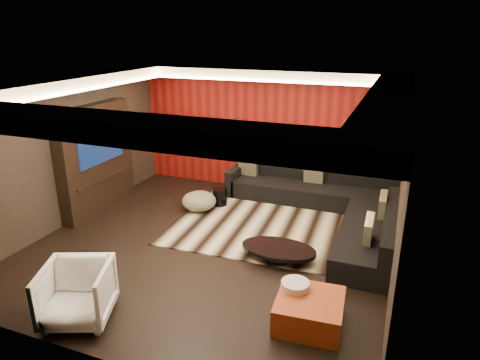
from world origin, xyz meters
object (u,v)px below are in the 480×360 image
at_px(white_side_table, 295,297).
at_px(armchair, 77,294).
at_px(coffee_table, 278,253).
at_px(orange_ottoman, 309,311).
at_px(drum_stool, 220,197).
at_px(sectional_sofa, 330,206).

bearing_deg(white_side_table, armchair, -155.93).
height_order(white_side_table, armchair, armchair).
height_order(coffee_table, white_side_table, white_side_table).
relative_size(white_side_table, orange_ottoman, 0.56).
height_order(drum_stool, sectional_sofa, sectional_sofa).
bearing_deg(white_side_table, drum_stool, 128.70).
xyz_separation_m(white_side_table, orange_ottoman, (0.24, -0.16, -0.05)).
xyz_separation_m(orange_ottoman, sectional_sofa, (-0.34, 3.36, 0.08)).
bearing_deg(orange_ottoman, coffee_table, 120.35).
height_order(coffee_table, sectional_sofa, sectional_sofa).
relative_size(orange_ottoman, armchair, 0.98).
xyz_separation_m(white_side_table, sectional_sofa, (-0.10, 3.21, 0.03)).
bearing_deg(armchair, white_side_table, 2.08).
bearing_deg(white_side_table, orange_ottoman, -33.38).
distance_m(drum_stool, orange_ottoman, 4.13).
bearing_deg(white_side_table, coffee_table, 115.15).
bearing_deg(orange_ottoman, drum_stool, 129.91).
height_order(coffee_table, armchair, armchair).
bearing_deg(sectional_sofa, white_side_table, -88.22).
bearing_deg(sectional_sofa, coffee_table, -103.97).
distance_m(drum_stool, armchair, 4.18).
height_order(drum_stool, orange_ottoman, drum_stool).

